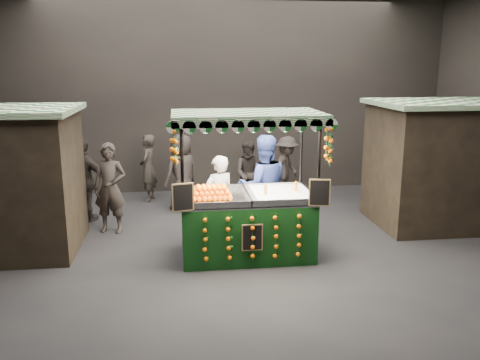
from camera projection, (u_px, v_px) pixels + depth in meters
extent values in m
plane|color=black|center=(246.00, 259.00, 8.80)|extent=(12.00, 12.00, 0.00)
cube|color=black|center=(220.00, 96.00, 13.06)|extent=(12.00, 0.10, 5.00)
cube|color=black|center=(351.00, 192.00, 3.40)|extent=(12.00, 0.10, 5.00)
cube|color=black|center=(444.00, 166.00, 10.51)|extent=(2.80, 2.00, 2.50)
cube|color=#12531C|center=(450.00, 103.00, 10.22)|extent=(3.00, 2.20, 0.10)
cube|color=black|center=(247.00, 228.00, 8.85)|extent=(2.26, 1.23, 1.03)
cube|color=silver|center=(247.00, 199.00, 8.73)|extent=(2.26, 1.23, 0.04)
cylinder|color=black|center=(184.00, 199.00, 7.98)|extent=(0.05, 0.05, 2.47)
cylinder|color=black|center=(318.00, 195.00, 8.26)|extent=(0.05, 0.05, 2.47)
cylinder|color=black|center=(182.00, 182.00, 9.12)|extent=(0.05, 0.05, 2.47)
cylinder|color=black|center=(300.00, 179.00, 9.39)|extent=(0.05, 0.05, 2.47)
cube|color=#12531C|center=(247.00, 114.00, 8.40)|extent=(2.52, 1.49, 0.08)
cube|color=white|center=(281.00, 194.00, 8.79)|extent=(1.01, 1.11, 0.08)
cube|color=black|center=(183.00, 197.00, 7.91)|extent=(0.35, 0.10, 0.45)
cube|color=black|center=(320.00, 193.00, 8.19)|extent=(0.35, 0.10, 0.45)
cube|color=black|center=(252.00, 238.00, 8.20)|extent=(0.35, 0.03, 0.45)
imported|color=gray|center=(219.00, 199.00, 9.46)|extent=(0.72, 0.61, 1.68)
imported|color=navy|center=(263.00, 187.00, 9.70)|extent=(1.00, 0.79, 2.03)
imported|color=#2B2623|center=(110.00, 188.00, 10.02)|extent=(0.75, 0.58, 1.82)
imported|color=black|center=(250.00, 174.00, 11.89)|extent=(0.86, 0.72, 1.58)
imported|color=black|center=(85.00, 181.00, 10.72)|extent=(1.13, 0.81, 1.79)
imported|color=#2E2826|center=(287.00, 169.00, 12.39)|extent=(1.11, 1.18, 1.61)
imported|color=#2B2523|center=(182.00, 172.00, 11.59)|extent=(1.03, 0.96, 1.77)
imported|color=#282421|center=(422.00, 174.00, 11.67)|extent=(0.94, 1.59, 1.64)
imported|color=#2D2824|center=(148.00, 168.00, 12.36)|extent=(0.52, 0.67, 1.65)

